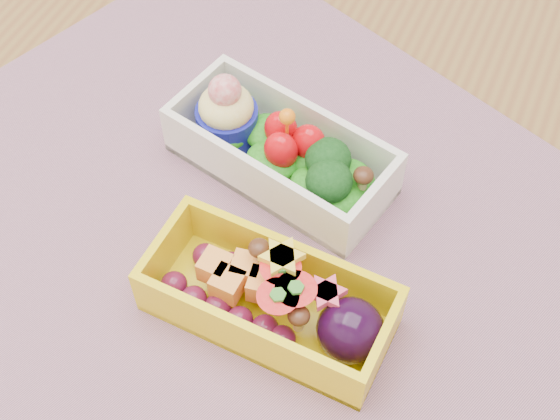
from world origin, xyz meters
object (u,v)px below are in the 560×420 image
at_px(bento_yellow, 274,300).
at_px(table, 305,306).
at_px(bento_white, 280,150).
at_px(placemat, 268,241).

bearing_deg(bento_yellow, table, 94.80).
xyz_separation_m(table, bento_white, (-0.05, 0.05, 0.13)).
relative_size(table, bento_yellow, 6.94).
xyz_separation_m(table, placemat, (-0.03, -0.01, 0.10)).
relative_size(table, bento_white, 6.35).
bearing_deg(bento_white, table, -35.10).
bearing_deg(bento_white, placemat, -60.50).
height_order(table, placemat, placemat).
bearing_deg(bento_white, bento_yellow, -54.80).
bearing_deg(placemat, bento_white, 106.12).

